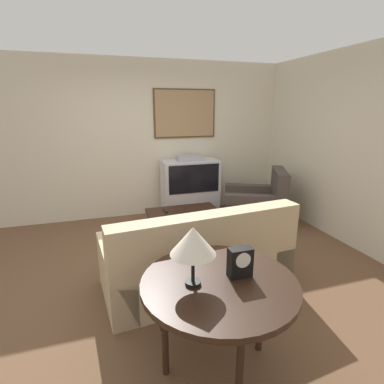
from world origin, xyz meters
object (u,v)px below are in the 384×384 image
at_px(coffee_table, 183,214).
at_px(console_table, 219,289).
at_px(table_lamp, 193,242).
at_px(armchair, 256,205).
at_px(mantel_clock, 240,262).
at_px(tv, 190,188).
at_px(couch, 198,259).

relative_size(coffee_table, console_table, 0.94).
distance_m(coffee_table, table_lamp, 2.43).
relative_size(armchair, console_table, 1.13).
relative_size(console_table, mantel_clock, 5.08).
bearing_deg(console_table, table_lamp, 175.16).
bearing_deg(coffee_table, tv, 67.56).
bearing_deg(mantel_clock, coffee_table, 84.34).
bearing_deg(coffee_table, table_lamp, -104.17).
bearing_deg(mantel_clock, couch, 88.10).
distance_m(tv, mantel_clock, 3.33).
distance_m(coffee_table, mantel_clock, 2.33).
height_order(armchair, coffee_table, armchair).
xyz_separation_m(couch, console_table, (-0.19, -1.06, 0.35)).
bearing_deg(tv, armchair, -33.33).
height_order(coffee_table, table_lamp, table_lamp).
height_order(tv, console_table, tv).
bearing_deg(table_lamp, tv, 73.25).
xyz_separation_m(armchair, coffee_table, (-1.39, -0.33, 0.11)).
xyz_separation_m(armchair, console_table, (-1.78, -2.62, 0.39)).
bearing_deg(tv, table_lamp, -106.75).
distance_m(armchair, table_lamp, 3.35).
height_order(tv, armchair, tv).
distance_m(couch, armchair, 2.22).
relative_size(armchair, mantel_clock, 5.75).
relative_size(tv, table_lamp, 2.64).
relative_size(tv, mantel_clock, 5.08).
relative_size(tv, armchair, 0.88).
bearing_deg(table_lamp, couch, 69.84).
bearing_deg(console_table, coffee_table, 80.48).
relative_size(coffee_table, mantel_clock, 4.79).
bearing_deg(tv, mantel_clock, -100.96).
bearing_deg(coffee_table, mantel_clock, -95.66).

